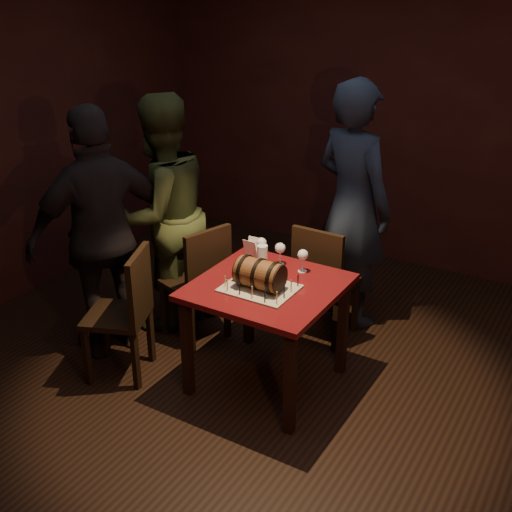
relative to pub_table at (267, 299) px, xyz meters
name	(u,v)px	position (x,y,z in m)	size (l,w,h in m)	color
room_shell	(264,192)	(0.02, -0.09, 0.76)	(5.04, 5.04, 2.80)	black
pub_table	(267,299)	(0.00, 0.00, 0.00)	(0.90, 0.90, 0.75)	#490C10
cake_board	(260,288)	(-0.01, -0.09, 0.12)	(0.45, 0.35, 0.01)	#A59C85
barrel_cake	(260,274)	(-0.01, -0.09, 0.22)	(0.35, 0.20, 0.20)	brown
birthday_candles	(260,282)	(-0.01, -0.08, 0.16)	(0.40, 0.30, 0.09)	#F0D48F
wine_glass_left	(261,244)	(-0.23, 0.31, 0.23)	(0.07, 0.07, 0.16)	silver
wine_glass_mid	(280,249)	(-0.08, 0.30, 0.23)	(0.07, 0.07, 0.16)	silver
wine_glass_right	(303,256)	(0.11, 0.28, 0.23)	(0.07, 0.07, 0.16)	silver
pint_of_ale	(262,256)	(-0.17, 0.22, 0.18)	(0.07, 0.07, 0.15)	silver
menu_card	(252,248)	(-0.31, 0.32, 0.17)	(0.10, 0.05, 0.13)	white
chair_back	(322,278)	(0.07, 0.69, -0.12)	(0.41, 0.41, 0.93)	black
chair_left_rear	(201,278)	(-0.70, 0.22, -0.12)	(0.50, 0.50, 0.93)	black
chair_left_front	(127,308)	(-0.86, -0.40, -0.12)	(0.52, 0.52, 0.93)	black
person_back	(353,206)	(0.09, 1.12, 0.32)	(0.70, 0.46, 1.92)	#192233
person_left_rear	(161,215)	(-1.12, 0.32, 0.27)	(0.88, 0.69, 1.81)	#2F371B
person_left_front	(103,235)	(-1.21, -0.21, 0.27)	(1.07, 0.44, 1.82)	black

